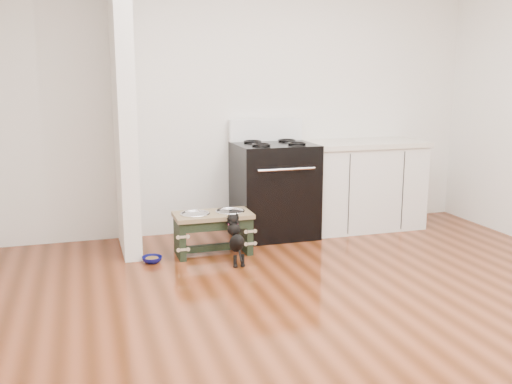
{
  "coord_description": "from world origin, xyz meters",
  "views": [
    {
      "loc": [
        -1.56,
        -3.07,
        1.56
      ],
      "look_at": [
        -0.18,
        1.39,
        0.61
      ],
      "focal_mm": 40.0,
      "sensor_mm": 36.0,
      "label": 1
    }
  ],
  "objects": [
    {
      "name": "floor_bowl",
      "position": [
        -1.03,
        1.64,
        0.03
      ],
      "size": [
        0.2,
        0.2,
        0.05
      ],
      "rotation": [
        0.0,
        0.0,
        -0.2
      ],
      "color": "#0B0D51",
      "rests_on": "ground"
    },
    {
      "name": "puppy",
      "position": [
        -0.35,
        1.41,
        0.23
      ],
      "size": [
        0.12,
        0.35,
        0.42
      ],
      "color": "black",
      "rests_on": "ground"
    },
    {
      "name": "partition_wall",
      "position": [
        -1.18,
        2.1,
        1.35
      ],
      "size": [
        0.15,
        0.8,
        2.7
      ],
      "primitive_type": "cube",
      "color": "silver",
      "rests_on": "ground"
    },
    {
      "name": "room_shell",
      "position": [
        0.0,
        0.0,
        1.62
      ],
      "size": [
        5.0,
        5.0,
        5.0
      ],
      "color": "silver",
      "rests_on": "ground"
    },
    {
      "name": "cabinet_run",
      "position": [
        1.23,
        2.18,
        0.45
      ],
      "size": [
        1.24,
        0.64,
        0.91
      ],
      "color": "silver",
      "rests_on": "ground"
    },
    {
      "name": "dog_feeder",
      "position": [
        -0.47,
        1.73,
        0.27
      ],
      "size": [
        0.68,
        0.37,
        0.39
      ],
      "color": "black",
      "rests_on": "ground"
    },
    {
      "name": "ground",
      "position": [
        0.0,
        0.0,
        0.0
      ],
      "size": [
        5.0,
        5.0,
        0.0
      ],
      "primitive_type": "plane",
      "color": "#49200D",
      "rests_on": "ground"
    },
    {
      "name": "oven_range",
      "position": [
        0.25,
        2.16,
        0.48
      ],
      "size": [
        0.76,
        0.69,
        1.14
      ],
      "color": "black",
      "rests_on": "ground"
    }
  ]
}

